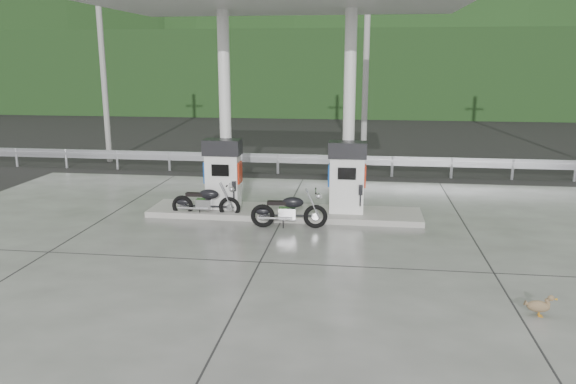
# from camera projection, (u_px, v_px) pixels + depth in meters

# --- Properties ---
(ground) EXTENTS (160.00, 160.00, 0.00)m
(ground) POSITION_uv_depth(u_px,v_px,m) (268.00, 247.00, 12.14)
(ground) COLOR black
(ground) RESTS_ON ground
(forecourt_apron) EXTENTS (18.00, 14.00, 0.02)m
(forecourt_apron) POSITION_uv_depth(u_px,v_px,m) (268.00, 247.00, 12.14)
(forecourt_apron) COLOR #62625E
(forecourt_apron) RESTS_ON ground
(pump_island) EXTENTS (7.00, 1.40, 0.15)m
(pump_island) POSITION_uv_depth(u_px,v_px,m) (284.00, 212.00, 14.53)
(pump_island) COLOR #99978E
(pump_island) RESTS_ON forecourt_apron
(gas_pump_left) EXTENTS (0.95, 0.55, 1.80)m
(gas_pump_left) POSITION_uv_depth(u_px,v_px,m) (223.00, 174.00, 14.51)
(gas_pump_left) COLOR white
(gas_pump_left) RESTS_ON pump_island
(gas_pump_right) EXTENTS (0.95, 0.55, 1.80)m
(gas_pump_right) POSITION_uv_depth(u_px,v_px,m) (347.00, 177.00, 14.10)
(gas_pump_right) COLOR white
(gas_pump_right) RESTS_ON pump_island
(canopy_column_left) EXTENTS (0.30, 0.30, 5.00)m
(canopy_column_left) POSITION_uv_depth(u_px,v_px,m) (225.00, 110.00, 14.53)
(canopy_column_left) COLOR white
(canopy_column_left) RESTS_ON pump_island
(canopy_column_right) EXTENTS (0.30, 0.30, 5.00)m
(canopy_column_right) POSITION_uv_depth(u_px,v_px,m) (349.00, 112.00, 14.12)
(canopy_column_right) COLOR white
(canopy_column_right) RESTS_ON pump_island
(guardrail) EXTENTS (26.00, 0.16, 1.42)m
(guardrail) POSITION_uv_depth(u_px,v_px,m) (306.00, 154.00, 19.69)
(guardrail) COLOR #AEB0B7
(guardrail) RESTS_ON ground
(road) EXTENTS (60.00, 7.00, 0.01)m
(road) POSITION_uv_depth(u_px,v_px,m) (314.00, 158.00, 23.23)
(road) COLOR black
(road) RESTS_ON ground
(utility_pole_a) EXTENTS (0.22, 0.22, 8.00)m
(utility_pole_a) POSITION_uv_depth(u_px,v_px,m) (102.00, 58.00, 21.42)
(utility_pole_a) COLOR gray
(utility_pole_a) RESTS_ON ground
(utility_pole_b) EXTENTS (0.22, 0.22, 8.00)m
(utility_pole_b) POSITION_uv_depth(u_px,v_px,m) (366.00, 58.00, 20.13)
(utility_pole_b) COLOR gray
(utility_pole_b) RESTS_ON ground
(tree_band) EXTENTS (80.00, 6.00, 6.00)m
(tree_band) POSITION_uv_depth(u_px,v_px,m) (337.00, 73.00, 40.39)
(tree_band) COLOR black
(tree_band) RESTS_ON ground
(forested_hills) EXTENTS (100.00, 40.00, 140.00)m
(forested_hills) POSITION_uv_depth(u_px,v_px,m) (348.00, 92.00, 70.02)
(forested_hills) COLOR black
(forested_hills) RESTS_ON ground
(motorcycle_left) EXTENTS (1.76, 0.69, 0.81)m
(motorcycle_left) POSITION_uv_depth(u_px,v_px,m) (289.00, 211.00, 13.39)
(motorcycle_left) COLOR black
(motorcycle_left) RESTS_ON forecourt_apron
(motorcycle_right) EXTENTS (1.67, 0.53, 0.79)m
(motorcycle_right) POSITION_uv_depth(u_px,v_px,m) (206.00, 202.00, 14.28)
(motorcycle_right) COLOR black
(motorcycle_right) RESTS_ON forecourt_apron
(duck) EXTENTS (0.44, 0.16, 0.31)m
(duck) POSITION_uv_depth(u_px,v_px,m) (538.00, 307.00, 8.80)
(duck) COLOR brown
(duck) RESTS_ON forecourt_apron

